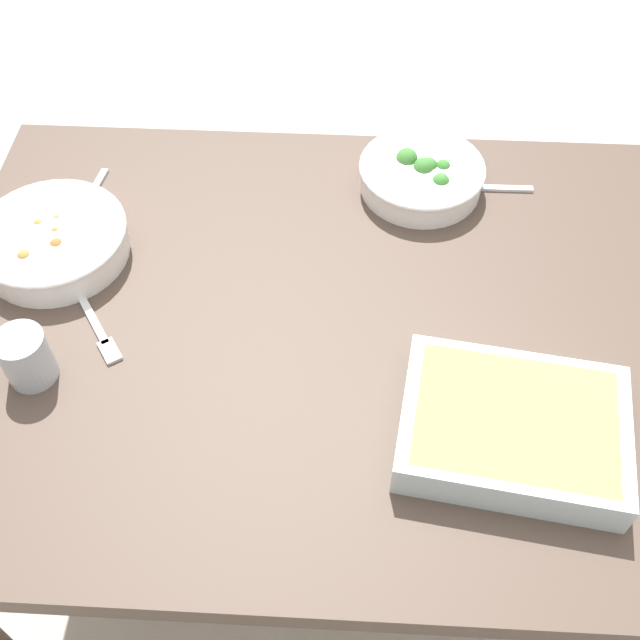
{
  "coord_description": "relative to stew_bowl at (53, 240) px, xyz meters",
  "views": [
    {
      "loc": [
        0.04,
        -0.74,
        1.68
      ],
      "look_at": [
        0.0,
        0.0,
        0.74
      ],
      "focal_mm": 43.5,
      "sensor_mm": 36.0,
      "label": 1
    }
  ],
  "objects": [
    {
      "name": "ground_plane",
      "position": [
        0.44,
        -0.12,
        -0.77
      ],
      "size": [
        6.0,
        6.0,
        0.0
      ],
      "primitive_type": "plane",
      "color": "#B2A899"
    },
    {
      "name": "dining_table",
      "position": [
        0.44,
        -0.12,
        -0.12
      ],
      "size": [
        1.2,
        0.9,
        0.74
      ],
      "color": "#4C3D33",
      "rests_on": "ground_plane"
    },
    {
      "name": "spoon_by_broccoli",
      "position": [
        0.69,
        0.19,
        -0.03
      ],
      "size": [
        0.18,
        0.03,
        0.01
      ],
      "color": "silver",
      "rests_on": "dining_table"
    },
    {
      "name": "stew_bowl",
      "position": [
        0.0,
        0.0,
        0.0
      ],
      "size": [
        0.25,
        0.25,
        0.06
      ],
      "color": "white",
      "rests_on": "dining_table"
    },
    {
      "name": "baking_dish",
      "position": [
        0.71,
        -0.31,
        0.0
      ],
      "size": [
        0.33,
        0.26,
        0.06
      ],
      "color": "silver",
      "rests_on": "dining_table"
    },
    {
      "name": "drink_cup",
      "position": [
        0.03,
        -0.24,
        0.01
      ],
      "size": [
        0.07,
        0.07,
        0.08
      ],
      "color": "#B2BCC6",
      "rests_on": "dining_table"
    },
    {
      "name": "broccoli_bowl",
      "position": [
        0.6,
        0.19,
        -0.0
      ],
      "size": [
        0.22,
        0.22,
        0.07
      ],
      "color": "white",
      "rests_on": "dining_table"
    },
    {
      "name": "fork_on_table",
      "position": [
        0.1,
        -0.15,
        -0.03
      ],
      "size": [
        0.11,
        0.16,
        0.01
      ],
      "color": "silver",
      "rests_on": "dining_table"
    },
    {
      "name": "spoon_by_stew",
      "position": [
        0.02,
        0.1,
        -0.03
      ],
      "size": [
        0.05,
        0.18,
        0.01
      ],
      "color": "silver",
      "rests_on": "dining_table"
    }
  ]
}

